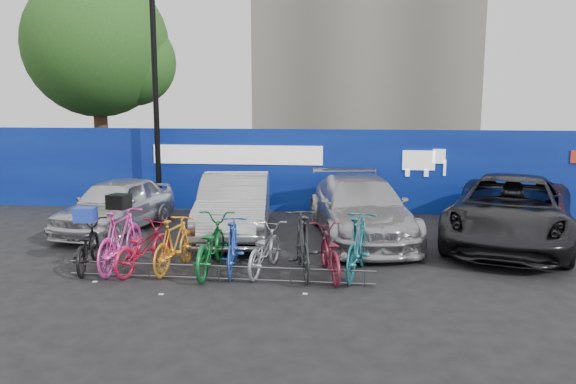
% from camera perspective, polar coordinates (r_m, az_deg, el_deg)
% --- Properties ---
extents(ground, '(100.00, 100.00, 0.00)m').
position_cam_1_polar(ground, '(10.85, -6.28, -8.00)').
color(ground, black).
rests_on(ground, ground).
extents(hoarding, '(22.00, 0.18, 2.40)m').
position_cam_1_polar(hoarding, '(16.39, -1.67, 2.25)').
color(hoarding, navy).
rests_on(hoarding, ground).
extents(tree, '(5.40, 5.20, 7.80)m').
position_cam_1_polar(tree, '(22.20, -18.23, 13.64)').
color(tree, '#382314').
rests_on(tree, ground).
extents(lamppost, '(0.25, 0.50, 6.11)m').
position_cam_1_polar(lamppost, '(16.46, -13.29, 9.25)').
color(lamppost, black).
rests_on(lamppost, ground).
extents(bike_rack, '(5.60, 0.03, 0.30)m').
position_cam_1_polar(bike_rack, '(10.25, -7.05, -8.11)').
color(bike_rack, '#595B60').
rests_on(bike_rack, ground).
extents(car_0, '(2.11, 4.08, 1.33)m').
position_cam_1_polar(car_0, '(14.51, -17.07, -1.25)').
color(car_0, silver).
rests_on(car_0, ground).
extents(car_1, '(2.12, 4.63, 1.47)m').
position_cam_1_polar(car_1, '(13.40, -5.41, -1.41)').
color(car_1, '#9D9EA2').
rests_on(car_1, ground).
extents(car_2, '(2.89, 5.23, 1.44)m').
position_cam_1_polar(car_2, '(13.26, 7.36, -1.63)').
color(car_2, '#AFAFB4').
rests_on(car_2, ground).
extents(car_3, '(4.09, 6.01, 1.53)m').
position_cam_1_polar(car_3, '(13.57, 21.66, -1.77)').
color(car_3, black).
rests_on(car_3, ground).
extents(bike_0, '(1.02, 1.85, 0.92)m').
position_cam_1_polar(bike_0, '(11.51, -19.74, -5.11)').
color(bike_0, black).
rests_on(bike_0, ground).
extents(bike_1, '(0.61, 1.99, 1.19)m').
position_cam_1_polar(bike_1, '(11.24, -16.63, -4.59)').
color(bike_1, '#F13FB6').
rests_on(bike_1, ground).
extents(bike_2, '(1.02, 1.84, 0.92)m').
position_cam_1_polar(bike_2, '(11.07, -14.51, -5.43)').
color(bike_2, red).
rests_on(bike_2, ground).
extents(bike_3, '(0.74, 1.76, 1.03)m').
position_cam_1_polar(bike_3, '(10.93, -11.43, -5.21)').
color(bike_3, orange).
rests_on(bike_3, ground).
extents(bike_4, '(0.72, 2.04, 1.07)m').
position_cam_1_polar(bike_4, '(10.70, -7.85, -5.30)').
color(bike_4, '#0F6627').
rests_on(bike_4, ground).
extents(bike_5, '(0.69, 1.76, 1.03)m').
position_cam_1_polar(bike_5, '(10.64, -5.64, -5.46)').
color(bike_5, '#22449F').
rests_on(bike_5, ground).
extents(bike_6, '(0.89, 1.80, 0.91)m').
position_cam_1_polar(bike_6, '(10.62, -2.42, -5.79)').
color(bike_6, '#969A9D').
rests_on(bike_6, ground).
extents(bike_7, '(0.93, 2.05, 1.19)m').
position_cam_1_polar(bike_7, '(10.42, 1.50, -5.28)').
color(bike_7, '#262628').
rests_on(bike_7, ground).
extents(bike_8, '(0.99, 1.87, 0.93)m').
position_cam_1_polar(bike_8, '(10.37, 4.23, -6.11)').
color(bike_8, maroon).
rests_on(bike_8, ground).
extents(bike_9, '(0.92, 2.01, 1.17)m').
position_cam_1_polar(bike_9, '(10.45, 7.10, -5.37)').
color(bike_9, '#185E67').
rests_on(bike_9, ground).
extents(cargo_crate, '(0.42, 0.33, 0.28)m').
position_cam_1_polar(cargo_crate, '(11.38, -19.90, -2.19)').
color(cargo_crate, '#223FBB').
rests_on(cargo_crate, bike_0).
extents(cargo_topcase, '(0.43, 0.40, 0.27)m').
position_cam_1_polar(cargo_topcase, '(11.10, -16.80, -0.93)').
color(cargo_topcase, black).
rests_on(cargo_topcase, bike_1).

